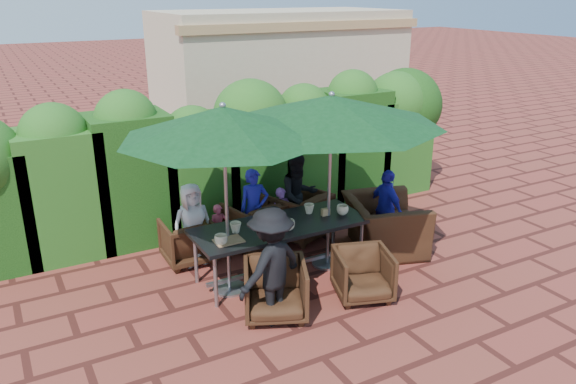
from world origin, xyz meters
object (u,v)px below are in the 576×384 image
umbrella_left (223,123)px  chair_near_right (363,272)px  dining_table (280,229)px  chair_near_left (275,287)px  chair_end_right (385,217)px  chair_far_right (300,213)px  chair_far_mid (254,222)px  chair_far_left (188,239)px  umbrella_right (331,110)px

umbrella_left → chair_near_right: size_ratio=3.60×
dining_table → chair_near_left: (-0.53, -0.86, -0.30)m
chair_near_right → chair_end_right: bearing=60.4°
chair_end_right → umbrella_left: bearing=108.3°
dining_table → chair_near_left: 1.05m
chair_far_right → chair_near_left: size_ratio=1.08×
chair_far_mid → chair_far_right: size_ratio=0.95×
dining_table → umbrella_left: (-0.77, -0.04, 1.54)m
chair_far_left → chair_end_right: size_ratio=0.58×
umbrella_left → chair_far_right: umbrella_left is taller
chair_far_right → chair_far_mid: bearing=-25.5°
umbrella_right → chair_far_mid: (-0.64, 1.07, -1.83)m
umbrella_right → chair_near_right: (-0.10, -0.98, -1.87)m
chair_far_mid → chair_end_right: size_ratio=0.64×
chair_far_left → chair_near_left: chair_near_left is taller
chair_far_right → umbrella_left: bearing=11.4°
chair_far_right → chair_near_right: bearing=63.4°
umbrella_right → chair_end_right: (1.01, 0.02, -1.69)m
dining_table → chair_end_right: (1.74, -0.02, -0.15)m
umbrella_right → chair_far_right: 2.07m
chair_near_right → chair_far_right: bearing=102.4°
chair_far_right → chair_near_left: 2.29m
chair_near_left → dining_table: bearing=82.4°
chair_near_left → umbrella_left: bearing=130.4°
dining_table → umbrella_right: umbrella_right is taller
chair_near_left → chair_end_right: bearing=44.3°
chair_far_mid → chair_far_right: chair_far_right is taller
umbrella_right → chair_near_right: bearing=-95.7°
umbrella_left → chair_near_left: 2.03m
dining_table → chair_far_left: (-0.97, 1.00, -0.33)m
umbrella_left → chair_far_mid: (0.86, 1.07, -1.83)m
umbrella_left → chair_near_left: bearing=-73.5°
chair_near_left → chair_end_right: chair_end_right is taller
chair_near_right → chair_near_left: bearing=-168.9°
umbrella_left → umbrella_right: size_ratio=0.85×
umbrella_right → chair_near_left: umbrella_right is taller
chair_near_left → chair_near_right: bearing=16.5°
chair_far_left → chair_far_mid: (1.06, 0.04, 0.04)m
umbrella_right → chair_far_right: bearing=83.2°
umbrella_left → chair_near_left: (0.24, -0.82, -1.84)m
dining_table → chair_end_right: 1.75m
chair_near_left → chair_far_mid: bearing=95.8°
umbrella_right → chair_near_right: umbrella_right is taller
chair_far_left → chair_near_left: size_ratio=0.93×
dining_table → chair_near_right: size_ratio=3.39×
chair_far_right → chair_near_right: 1.99m
umbrella_right → chair_far_mid: umbrella_right is taller
umbrella_left → chair_far_left: umbrella_left is taller
chair_far_mid → chair_near_left: 1.99m
dining_table → chair_near_right: 1.24m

